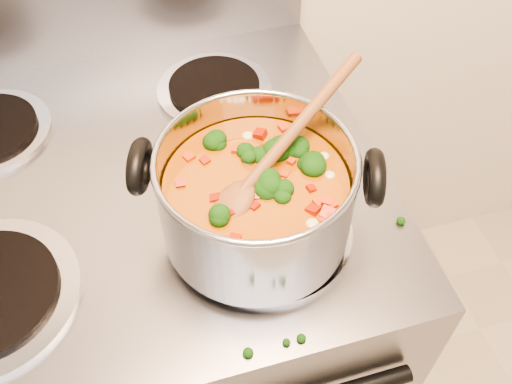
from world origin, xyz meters
TOP-DOWN VIEW (x-y plane):
  - electric_range at (0.05, 1.16)m, footprint 0.77×0.70m
  - stockpot at (0.21, 1.01)m, footprint 0.31×0.25m
  - wooden_spoon at (0.23, 1.02)m, footprint 0.26×0.18m
  - cooktop_crumbs at (0.25, 0.94)m, footprint 0.38×0.29m

SIDE VIEW (x-z plane):
  - electric_range at x=0.05m, z-range -0.07..1.01m
  - cooktop_crumbs at x=0.25m, z-range 0.92..0.93m
  - stockpot at x=0.21m, z-range 0.93..1.08m
  - wooden_spoon at x=0.23m, z-range 1.00..1.10m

